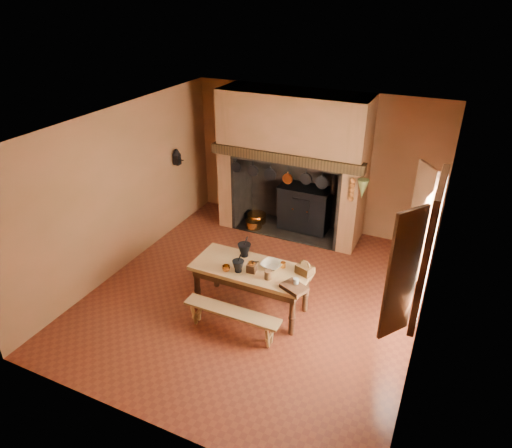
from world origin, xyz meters
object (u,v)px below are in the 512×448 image
Objects in this scene: mixing_bowl at (272,265)px; bench_front at (232,316)px; iron_range at (305,208)px; coffee_grinder at (252,267)px; wicker_basket at (305,269)px; work_table at (251,274)px.

bench_front is at bearing -110.08° from mixing_bowl.
bench_front is at bearing -87.97° from iron_range.
coffee_grinder is 0.72× the size of wicker_basket.
coffee_grinder is at bearing -86.43° from iron_range.
coffee_grinder reaches higher than bench_front.
bench_front is (0.12, -3.43, -0.18)m from iron_range.
iron_range is 2.72m from mixing_bowl.
wicker_basket is at bearing 46.32° from bench_front.
bench_front is (0.00, -0.64, -0.34)m from work_table.
wicker_basket is (0.78, 0.81, 0.53)m from bench_front.
work_table is at bearing 115.49° from coffee_grinder.
iron_range is 2.79m from wicker_basket.
bench_front is 0.95m from mixing_bowl.
work_table is 0.82m from wicker_basket.
iron_range is 5.69× the size of wicker_basket.
coffee_grinder is 0.77m from wicker_basket.
mixing_bowl is at bearing 40.95° from coffee_grinder.
coffee_grinder reaches higher than work_table.
work_table is 0.23m from coffee_grinder.
wicker_basket reaches higher than work_table.
coffee_grinder is at bearing -133.88° from mixing_bowl.
mixing_bowl reaches higher than bench_front.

